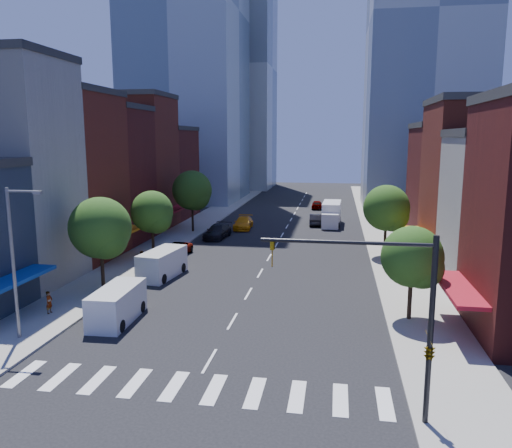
% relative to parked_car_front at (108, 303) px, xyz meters
% --- Properties ---
extents(ground, '(220.00, 220.00, 0.00)m').
position_rel_parked_car_front_xyz_m(ground, '(8.78, -6.14, -0.76)').
color(ground, black).
rests_on(ground, ground).
extents(sidewalk_left, '(5.00, 120.00, 0.15)m').
position_rel_parked_car_front_xyz_m(sidewalk_left, '(-3.72, 33.86, -0.68)').
color(sidewalk_left, gray).
rests_on(sidewalk_left, ground).
extents(sidewalk_right, '(5.00, 120.00, 0.15)m').
position_rel_parked_car_front_xyz_m(sidewalk_right, '(21.28, 33.86, -0.68)').
color(sidewalk_right, gray).
rests_on(sidewalk_right, ground).
extents(crosswalk, '(19.00, 3.00, 0.01)m').
position_rel_parked_car_front_xyz_m(crosswalk, '(8.78, -9.14, -0.75)').
color(crosswalk, silver).
rests_on(crosswalk, ground).
extents(bldg_left_2, '(12.00, 9.00, 16.00)m').
position_rel_parked_car_front_xyz_m(bldg_left_2, '(-12.22, 14.36, 7.24)').
color(bldg_left_2, maroon).
rests_on(bldg_left_2, ground).
extents(bldg_left_3, '(12.00, 8.00, 15.00)m').
position_rel_parked_car_front_xyz_m(bldg_left_3, '(-12.22, 22.86, 6.74)').
color(bldg_left_3, '#4D1513').
rests_on(bldg_left_3, ground).
extents(bldg_left_4, '(12.00, 9.00, 17.00)m').
position_rel_parked_car_front_xyz_m(bldg_left_4, '(-12.22, 31.36, 7.74)').
color(bldg_left_4, maroon).
rests_on(bldg_left_4, ground).
extents(bldg_left_5, '(12.00, 10.00, 13.00)m').
position_rel_parked_car_front_xyz_m(bldg_left_5, '(-12.22, 40.86, 5.74)').
color(bldg_left_5, '#4D1513').
rests_on(bldg_left_5, ground).
extents(bldg_right_2, '(12.00, 10.00, 15.00)m').
position_rel_parked_car_front_xyz_m(bldg_right_2, '(29.78, 17.86, 6.74)').
color(bldg_right_2, maroon).
rests_on(bldg_right_2, ground).
extents(bldg_right_3, '(12.00, 10.00, 13.00)m').
position_rel_parked_car_front_xyz_m(bldg_right_3, '(29.78, 27.86, 5.74)').
color(bldg_right_3, '#4D1513').
rests_on(bldg_right_3, ground).
extents(tower_nw, '(20.00, 22.00, 70.00)m').
position_rel_parked_car_front_xyz_m(tower_nw, '(-13.22, 63.86, 34.24)').
color(tower_nw, '#8C99A8').
rests_on(tower_nw, ground).
extents(tower_ne, '(18.00, 20.00, 60.00)m').
position_rel_parked_car_front_xyz_m(tower_ne, '(28.78, 55.86, 29.24)').
color(tower_ne, '#9EA5AD').
rests_on(tower_ne, ground).
extents(tower_far_w, '(18.00, 18.00, 56.00)m').
position_rel_parked_car_front_xyz_m(tower_far_w, '(-9.22, 88.86, 27.24)').
color(tower_far_w, '#9EA5AD').
rests_on(tower_far_w, ground).
extents(traffic_signal, '(7.24, 2.24, 8.00)m').
position_rel_parked_car_front_xyz_m(traffic_signal, '(18.73, -10.64, 3.40)').
color(traffic_signal, black).
rests_on(traffic_signal, sidewalk_right).
extents(streetlight, '(2.25, 0.25, 9.00)m').
position_rel_parked_car_front_xyz_m(streetlight, '(-3.02, -5.14, 4.52)').
color(streetlight, slate).
rests_on(streetlight, sidewalk_left).
extents(tree_left_near, '(4.80, 4.80, 7.30)m').
position_rel_parked_car_front_xyz_m(tree_left_near, '(-2.56, 4.79, 4.11)').
color(tree_left_near, black).
rests_on(tree_left_near, sidewalk_left).
extents(tree_left_mid, '(4.20, 4.20, 6.65)m').
position_rel_parked_car_front_xyz_m(tree_left_mid, '(-2.56, 15.79, 3.77)').
color(tree_left_mid, black).
rests_on(tree_left_mid, sidewalk_left).
extents(tree_left_far, '(5.00, 5.00, 7.75)m').
position_rel_parked_car_front_xyz_m(tree_left_far, '(-2.56, 29.79, 4.44)').
color(tree_left_far, black).
rests_on(tree_left_far, sidewalk_left).
extents(tree_right_near, '(4.00, 4.00, 6.20)m').
position_rel_parked_car_front_xyz_m(tree_right_near, '(20.44, 1.79, 3.43)').
color(tree_right_near, black).
rests_on(tree_right_near, sidewalk_right).
extents(tree_right_far, '(4.60, 4.60, 7.20)m').
position_rel_parked_car_front_xyz_m(tree_right_far, '(20.44, 19.79, 4.11)').
color(tree_right_far, black).
rests_on(tree_right_far, sidewalk_right).
extents(parked_car_front, '(2.35, 4.65, 1.52)m').
position_rel_parked_car_front_xyz_m(parked_car_front, '(0.00, 0.00, 0.00)').
color(parked_car_front, '#ACACB1').
rests_on(parked_car_front, ground).
extents(parked_car_second, '(1.69, 4.76, 1.57)m').
position_rel_parked_car_front_xyz_m(parked_car_second, '(-0.72, 11.53, 0.02)').
color(parked_car_second, black).
rests_on(parked_car_second, ground).
extents(parked_car_third, '(2.50, 4.88, 1.32)m').
position_rel_parked_car_front_xyz_m(parked_car_third, '(-0.72, 17.05, -0.10)').
color(parked_car_third, '#999999').
rests_on(parked_car_third, ground).
extents(parked_car_rear, '(2.78, 5.79, 1.63)m').
position_rel_parked_car_front_xyz_m(parked_car_rear, '(1.28, 26.74, 0.05)').
color(parked_car_rear, black).
rests_on(parked_car_rear, ground).
extents(cargo_van_near, '(2.33, 5.41, 2.28)m').
position_rel_parked_car_front_xyz_m(cargo_van_near, '(1.29, -1.40, 0.37)').
color(cargo_van_near, silver).
rests_on(cargo_van_near, ground).
extents(cargo_van_far, '(2.93, 5.81, 2.37)m').
position_rel_parked_car_front_xyz_m(cargo_van_far, '(0.54, 9.26, 0.41)').
color(cargo_van_far, silver).
rests_on(cargo_van_far, ground).
extents(taxi, '(2.50, 5.57, 1.58)m').
position_rel_parked_car_front_xyz_m(taxi, '(3.22, 33.28, 0.03)').
color(taxi, '#F89F0D').
rests_on(taxi, ground).
extents(traffic_car_oncoming, '(1.85, 4.77, 1.55)m').
position_rel_parked_car_front_xyz_m(traffic_car_oncoming, '(12.55, 37.80, 0.02)').
color(traffic_car_oncoming, black).
rests_on(traffic_car_oncoming, ground).
extents(traffic_car_far, '(1.77, 4.31, 1.46)m').
position_rel_parked_car_front_xyz_m(traffic_car_far, '(12.08, 53.82, -0.03)').
color(traffic_car_far, '#999999').
rests_on(traffic_car_far, ground).
extents(box_truck, '(2.66, 7.95, 3.17)m').
position_rel_parked_car_front_xyz_m(box_truck, '(14.70, 37.97, 0.74)').
color(box_truck, silver).
rests_on(box_truck, ground).
extents(pedestrian_near, '(0.41, 0.59, 1.55)m').
position_rel_parked_car_front_xyz_m(pedestrian_near, '(-3.75, -1.02, 0.16)').
color(pedestrian_near, '#999999').
rests_on(pedestrian_near, sidewalk_left).
extents(pedestrian_far, '(0.82, 0.97, 1.74)m').
position_rel_parked_car_front_xyz_m(pedestrian_far, '(-1.89, 10.78, 0.26)').
color(pedestrian_far, '#999999').
rests_on(pedestrian_far, sidewalk_left).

